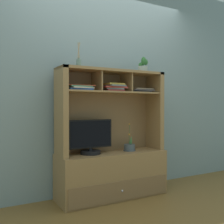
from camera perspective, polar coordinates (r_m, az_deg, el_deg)
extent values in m
cube|color=brown|center=(3.35, 0.00, -17.67)|extent=(6.00, 6.00, 0.02)
cube|color=gray|center=(3.41, -2.03, 6.72)|extent=(6.00, 0.02, 2.80)
cube|color=olive|center=(3.27, 0.00, -13.10)|extent=(1.31, 0.44, 0.53)
cube|color=olive|center=(3.12, 2.08, -16.40)|extent=(1.26, 0.01, 0.22)
sphere|color=silver|center=(3.11, 2.20, -16.46)|extent=(0.02, 0.02, 0.02)
cube|color=olive|center=(2.92, -10.80, 0.06)|extent=(0.06, 0.33, 0.97)
cube|color=olive|center=(3.51, 8.96, 0.23)|extent=(0.06, 0.33, 0.97)
cube|color=olive|center=(3.31, -1.29, -0.07)|extent=(1.25, 0.02, 0.94)
cube|color=olive|center=(3.20, 0.00, 8.60)|extent=(1.31, 0.33, 0.03)
cube|color=olive|center=(3.17, 0.00, 4.21)|extent=(1.19, 0.30, 0.02)
cube|color=olive|center=(3.09, -3.24, 6.52)|extent=(0.02, 0.28, 0.22)
cube|color=olive|center=(3.28, 3.05, 6.21)|extent=(0.02, 0.28, 0.22)
cylinder|color=black|center=(3.09, -4.61, -8.53)|extent=(0.23, 0.23, 0.04)
cylinder|color=black|center=(3.08, -4.61, -7.89)|extent=(0.04, 0.04, 0.03)
cube|color=black|center=(3.06, -4.61, -4.64)|extent=(0.52, 0.03, 0.32)
cube|color=black|center=(3.04, -4.49, -4.66)|extent=(0.49, 0.00, 0.29)
cylinder|color=#49545A|center=(3.31, 3.73, -7.54)|extent=(0.13, 0.13, 0.08)
cylinder|color=#49545A|center=(3.31, 3.73, -8.15)|extent=(0.15, 0.15, 0.01)
cylinder|color=#4C6B38|center=(3.29, 3.73, -4.74)|extent=(0.01, 0.01, 0.25)
sphere|color=gold|center=(3.27, 3.67, -4.78)|extent=(0.02, 0.02, 0.02)
sphere|color=gold|center=(3.28, 3.70, -2.61)|extent=(0.02, 0.02, 0.02)
ellipsoid|color=#549E57|center=(3.30, 4.08, -6.35)|extent=(0.05, 0.07, 0.09)
ellipsoid|color=#549E57|center=(3.32, 3.90, -6.31)|extent=(0.04, 0.05, 0.13)
cube|color=#A92F33|center=(3.15, 0.32, 4.58)|extent=(0.22, 0.19, 0.02)
cube|color=slate|center=(3.15, 0.11, 4.91)|extent=(0.23, 0.22, 0.02)
cube|color=#A2332A|center=(3.16, 0.28, 5.23)|extent=(0.29, 0.20, 0.02)
cube|color=slate|center=(3.15, 0.40, 5.56)|extent=(0.24, 0.24, 0.02)
cube|color=#B49235|center=(3.16, 0.23, 5.89)|extent=(0.21, 0.22, 0.02)
cube|color=navy|center=(2.95, -6.86, 4.83)|extent=(0.27, 0.18, 0.02)
cube|color=beige|center=(2.96, -6.73, 5.11)|extent=(0.25, 0.22, 0.01)
cube|color=#447C5E|center=(2.96, -7.05, 5.38)|extent=(0.25, 0.21, 0.01)
cube|color=#A53E25|center=(2.96, -6.82, 5.58)|extent=(0.32, 0.22, 0.01)
cube|color=#2E2F37|center=(3.39, 5.93, 4.34)|extent=(0.27, 0.16, 0.02)
cube|color=slate|center=(3.39, 6.24, 4.65)|extent=(0.31, 0.19, 0.02)
cube|color=gray|center=(3.39, 6.12, 4.88)|extent=(0.28, 0.22, 0.01)
cylinder|color=slate|center=(3.01, -7.10, 10.18)|extent=(0.05, 0.05, 0.09)
cylinder|color=slate|center=(3.02, -7.11, 11.18)|extent=(0.02, 0.02, 0.02)
cylinder|color=tan|center=(3.04, -7.04, 12.76)|extent=(0.00, 0.04, 0.19)
cylinder|color=tan|center=(3.04, -7.09, 12.75)|extent=(0.02, 0.02, 0.19)
cylinder|color=tan|center=(3.04, -7.15, 12.75)|extent=(0.05, 0.01, 0.19)
cylinder|color=tan|center=(3.04, -7.19, 12.76)|extent=(0.02, 0.04, 0.19)
cylinder|color=tan|center=(3.04, -7.16, 12.78)|extent=(0.01, 0.02, 0.19)
cylinder|color=tan|center=(3.03, -7.10, 12.78)|extent=(0.03, 0.01, 0.19)
cylinder|color=tan|center=(3.04, -7.04, 12.77)|extent=(0.02, 0.01, 0.19)
cylinder|color=#95A094|center=(3.40, 6.59, 9.01)|extent=(0.12, 0.12, 0.07)
cylinder|color=#95A094|center=(3.40, 6.59, 8.46)|extent=(0.13, 0.13, 0.01)
ellipsoid|color=#2D682E|center=(3.43, 7.17, 10.48)|extent=(0.06, 0.04, 0.08)
ellipsoid|color=#2D682E|center=(3.43, 6.20, 9.93)|extent=(0.06, 0.07, 0.06)
ellipsoid|color=#2D682E|center=(3.40, 6.73, 10.74)|extent=(0.06, 0.06, 0.10)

